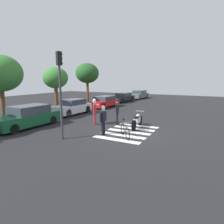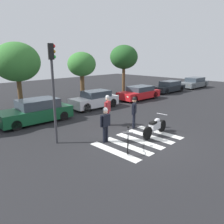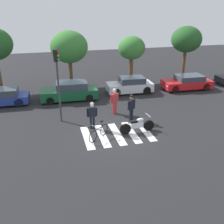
% 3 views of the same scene
% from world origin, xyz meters
% --- Properties ---
extents(ground_plane, '(60.00, 60.00, 0.00)m').
position_xyz_m(ground_plane, '(0.00, 0.00, 0.00)').
color(ground_plane, '#232326').
extents(police_motorcycle, '(2.22, 0.62, 1.05)m').
position_xyz_m(police_motorcycle, '(1.23, -0.10, 0.47)').
color(police_motorcycle, black).
rests_on(police_motorcycle, ground_plane).
extents(leaning_bicycle, '(1.35, 1.14, 1.01)m').
position_xyz_m(leaning_bicycle, '(-1.17, -0.26, 0.39)').
color(leaning_bicycle, black).
rests_on(leaning_bicycle, ground_plane).
extents(officer_on_foot, '(0.61, 0.43, 1.88)m').
position_xyz_m(officer_on_foot, '(1.39, 1.50, 1.10)').
color(officer_on_foot, black).
rests_on(officer_on_foot, ground_plane).
extents(officer_by_motorcycle, '(0.67, 0.23, 1.76)m').
position_xyz_m(officer_by_motorcycle, '(-1.29, 1.10, 1.02)').
color(officer_by_motorcycle, black).
rests_on(officer_by_motorcycle, ground_plane).
extents(pedestrian_bystander, '(0.65, 0.39, 1.88)m').
position_xyz_m(pedestrian_bystander, '(0.66, 2.96, 1.10)').
color(pedestrian_bystander, '#B22D33').
rests_on(pedestrian_bystander, ground_plane).
extents(crosswalk_stripes, '(4.05, 2.84, 0.01)m').
position_xyz_m(crosswalk_stripes, '(0.00, 0.00, 0.00)').
color(crosswalk_stripes, silver).
rests_on(crosswalk_stripes, ground_plane).
extents(car_blue_hatchback, '(4.40, 1.88, 1.28)m').
position_xyz_m(car_blue_hatchback, '(-7.38, 6.83, 0.62)').
color(car_blue_hatchback, black).
rests_on(car_blue_hatchback, ground_plane).
extents(car_green_compact, '(4.58, 2.06, 1.48)m').
position_xyz_m(car_green_compact, '(-2.08, 6.71, 0.70)').
color(car_green_compact, black).
rests_on(car_green_compact, ground_plane).
extents(car_white_van, '(4.00, 1.84, 1.40)m').
position_xyz_m(car_white_van, '(3.18, 7.07, 0.68)').
color(car_white_van, black).
rests_on(car_white_van, ground_plane).
extents(car_red_convertible, '(4.47, 2.06, 1.28)m').
position_xyz_m(car_red_convertible, '(8.58, 6.77, 0.63)').
color(car_red_convertible, black).
rests_on(car_red_convertible, ground_plane).
extents(traffic_light_pole, '(0.36, 0.32, 4.69)m').
position_xyz_m(traffic_light_pole, '(-3.08, 2.66, 3.12)').
color(traffic_light_pole, '#38383D').
rests_on(traffic_light_pole, ground_plane).
extents(street_tree_mid, '(3.32, 3.32, 5.12)m').
position_xyz_m(street_tree_mid, '(-1.60, 10.06, 3.69)').
color(street_tree_mid, brown).
rests_on(street_tree_mid, ground_plane).
extents(street_tree_far, '(2.57, 2.57, 4.49)m').
position_xyz_m(street_tree_far, '(4.26, 10.06, 3.34)').
color(street_tree_far, brown).
rests_on(street_tree_far, ground_plane).
extents(street_tree_end, '(2.99, 2.99, 5.27)m').
position_xyz_m(street_tree_end, '(9.97, 10.06, 3.96)').
color(street_tree_end, brown).
rests_on(street_tree_end, ground_plane).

